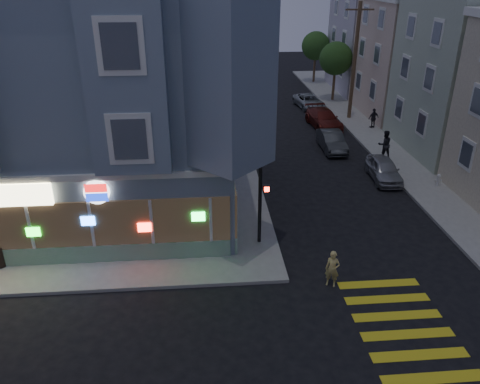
{
  "coord_description": "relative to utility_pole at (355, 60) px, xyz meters",
  "views": [
    {
      "loc": [
        -0.21,
        -12.97,
        11.18
      ],
      "look_at": [
        1.34,
        5.54,
        2.39
      ],
      "focal_mm": 35.0,
      "sensor_mm": 36.0,
      "label": 1
    }
  ],
  "objects": [
    {
      "name": "utility_pole",
      "position": [
        0.0,
        0.0,
        0.0
      ],
      "size": [
        2.2,
        0.3,
        9.0
      ],
      "color": "#4C3826",
      "rests_on": "sidewalk_ne"
    },
    {
      "name": "street_tree_near",
      "position": [
        0.2,
        6.0,
        -0.86
      ],
      "size": [
        3.0,
        3.0,
        5.3
      ],
      "color": "#4C3826",
      "rests_on": "sidewalk_ne"
    },
    {
      "name": "parked_car_b",
      "position": [
        -3.4,
        -7.19,
        -4.15
      ],
      "size": [
        1.4,
        3.95,
        1.3
      ],
      "primitive_type": "imported",
      "rotation": [
        0.0,
        0.0,
        -0.01
      ],
      "color": "#36393B",
      "rests_on": "ground"
    },
    {
      "name": "fire_hydrant",
      "position": [
        1.0,
        -13.81,
        -4.28
      ],
      "size": [
        0.4,
        0.23,
        0.7
      ],
      "color": "silver",
      "rests_on": "sidewalk_ne"
    },
    {
      "name": "corner_building",
      "position": [
        -18.0,
        -13.02,
        1.02
      ],
      "size": [
        14.6,
        14.6,
        11.4
      ],
      "color": "slate",
      "rests_on": "sidewalk_nw"
    },
    {
      "name": "running_child",
      "position": [
        -7.38,
        -22.26,
        -4.04
      ],
      "size": [
        0.65,
        0.55,
        1.51
      ],
      "primitive_type": "imported",
      "rotation": [
        0.0,
        0.0,
        -0.41
      ],
      "color": "tan",
      "rests_on": "ground"
    },
    {
      "name": "street_tree_far",
      "position": [
        0.2,
        14.0,
        -0.86
      ],
      "size": [
        3.0,
        3.0,
        5.3
      ],
      "color": "#4C3826",
      "rests_on": "sidewalk_ne"
    },
    {
      "name": "pedestrian_b",
      "position": [
        1.0,
        -2.91,
        -3.89
      ],
      "size": [
        0.96,
        0.61,
        1.52
      ],
      "primitive_type": "imported",
      "rotation": [
        0.0,
        0.0,
        3.44
      ],
      "color": "#27232C",
      "rests_on": "sidewalk_ne"
    },
    {
      "name": "ground",
      "position": [
        -12.0,
        -24.0,
        -4.8
      ],
      "size": [
        120.0,
        120.0,
        0.0
      ],
      "primitive_type": "plane",
      "color": "black",
      "rests_on": "ground"
    },
    {
      "name": "parked_car_d",
      "position": [
        -2.57,
        3.8,
        -4.21
      ],
      "size": [
        2.5,
        4.43,
        1.17
      ],
      "primitive_type": "imported",
      "rotation": [
        0.0,
        0.0,
        0.14
      ],
      "color": "#9CA2A6",
      "rests_on": "ground"
    },
    {
      "name": "parked_car_a",
      "position": [
        -1.66,
        -12.39,
        -4.16
      ],
      "size": [
        1.75,
        3.83,
        1.27
      ],
      "primitive_type": "imported",
      "rotation": [
        0.0,
        0.0,
        -0.07
      ],
      "color": "#93959A",
      "rests_on": "ground"
    },
    {
      "name": "parked_car_c",
      "position": [
        -2.67,
        -1.99,
        -4.11
      ],
      "size": [
        2.39,
        4.91,
        1.38
      ],
      "primitive_type": "imported",
      "rotation": [
        0.0,
        0.0,
        0.1
      ],
      "color": "maroon",
      "rests_on": "ground"
    },
    {
      "name": "sidewalk_nw",
      "position": [
        -25.5,
        -1.0,
        -4.72
      ],
      "size": [
        33.0,
        42.0,
        0.15
      ],
      "primitive_type": "cube",
      "color": "gray",
      "rests_on": "ground"
    },
    {
      "name": "row_house_d",
      "position": [
        7.5,
        10.0,
        0.6
      ],
      "size": [
        12.0,
        8.6,
        10.5
      ],
      "primitive_type": "cube",
      "color": "#A69EAE",
      "rests_on": "sidewalk_ne"
    },
    {
      "name": "pedestrian_a",
      "position": [
        -0.54,
        -9.34,
        -3.72
      ],
      "size": [
        0.95,
        0.76,
        1.85
      ],
      "primitive_type": "imported",
      "rotation": [
        0.0,
        0.0,
        3.21
      ],
      "color": "black",
      "rests_on": "sidewalk_ne"
    },
    {
      "name": "traffic_signal",
      "position": [
        -9.82,
        -19.12,
        -1.32
      ],
      "size": [
        0.58,
        0.55,
        4.92
      ],
      "rotation": [
        0.0,
        0.0,
        -0.1
      ],
      "color": "black",
      "rests_on": "sidewalk_nw"
    },
    {
      "name": "row_house_c",
      "position": [
        7.5,
        1.0,
        -0.15
      ],
      "size": [
        12.0,
        8.6,
        9.0
      ],
      "primitive_type": "cube",
      "color": "#C0A295",
      "rests_on": "sidewalk_ne"
    }
  ]
}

